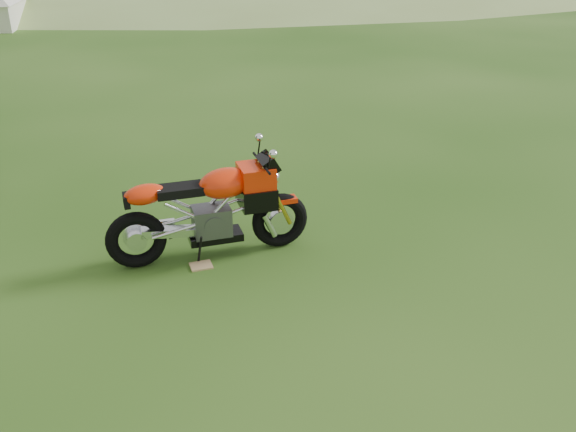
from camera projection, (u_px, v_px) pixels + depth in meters
ground at (276, 298)px, 6.55m from camera, size 120.00×120.00×0.00m
sport_motorcycle at (209, 203)px, 7.09m from camera, size 2.26×1.04×1.31m
plywood_board at (201, 266)px, 7.13m from camera, size 0.28×0.24×0.02m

